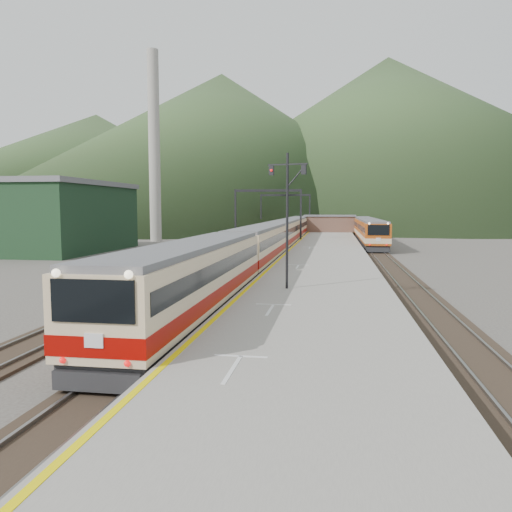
% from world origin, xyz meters
% --- Properties ---
extents(ground, '(400.00, 400.00, 0.00)m').
position_xyz_m(ground, '(0.00, 0.00, 0.00)').
color(ground, '#47423D').
rests_on(ground, ground).
extents(track_main, '(2.60, 200.00, 0.23)m').
position_xyz_m(track_main, '(0.00, 40.00, 0.07)').
color(track_main, black).
rests_on(track_main, ground).
extents(track_far, '(2.60, 200.00, 0.23)m').
position_xyz_m(track_far, '(-5.00, 40.00, 0.07)').
color(track_far, black).
rests_on(track_far, ground).
extents(track_second, '(2.60, 200.00, 0.23)m').
position_xyz_m(track_second, '(11.50, 40.00, 0.07)').
color(track_second, black).
rests_on(track_second, ground).
extents(platform, '(8.00, 100.00, 1.00)m').
position_xyz_m(platform, '(5.60, 38.00, 0.50)').
color(platform, gray).
rests_on(platform, ground).
extents(gantry_near, '(9.55, 0.25, 8.00)m').
position_xyz_m(gantry_near, '(-2.85, 55.00, 5.59)').
color(gantry_near, black).
rests_on(gantry_near, ground).
extents(gantry_far, '(9.55, 0.25, 8.00)m').
position_xyz_m(gantry_far, '(-2.85, 80.00, 5.59)').
color(gantry_far, black).
rests_on(gantry_far, ground).
extents(warehouse, '(14.50, 20.50, 8.60)m').
position_xyz_m(warehouse, '(-28.00, 42.00, 4.32)').
color(warehouse, black).
rests_on(warehouse, ground).
extents(smokestack, '(1.80, 1.80, 30.00)m').
position_xyz_m(smokestack, '(-22.00, 62.00, 15.00)').
color(smokestack, '#9E998E').
rests_on(smokestack, ground).
extents(station_shed, '(9.40, 4.40, 3.10)m').
position_xyz_m(station_shed, '(5.60, 78.00, 2.57)').
color(station_shed, brown).
rests_on(station_shed, platform).
extents(hill_a, '(180.00, 180.00, 60.00)m').
position_xyz_m(hill_a, '(-40.00, 190.00, 30.00)').
color(hill_a, '#354F25').
rests_on(hill_a, ground).
extents(hill_b, '(220.00, 220.00, 75.00)m').
position_xyz_m(hill_b, '(30.00, 230.00, 37.50)').
color(hill_b, '#354F25').
rests_on(hill_b, ground).
extents(hill_d, '(200.00, 200.00, 55.00)m').
position_xyz_m(hill_d, '(-120.00, 240.00, 27.50)').
color(hill_d, '#354F25').
rests_on(hill_d, ground).
extents(main_train, '(2.96, 101.40, 3.61)m').
position_xyz_m(main_train, '(0.00, 48.35, 2.03)').
color(main_train, beige).
rests_on(main_train, track_main).
extents(second_train, '(2.99, 40.68, 3.65)m').
position_xyz_m(second_train, '(11.50, 64.41, 2.05)').
color(second_train, '#A64511').
rests_on(second_train, track_second).
extents(signal_mast, '(2.17, 0.61, 7.27)m').
position_xyz_m(signal_mast, '(3.96, 11.86, 5.42)').
color(signal_mast, black).
rests_on(signal_mast, platform).
extents(short_signal_a, '(0.26, 0.22, 2.27)m').
position_xyz_m(short_signal_a, '(-3.20, 3.72, 1.46)').
color(short_signal_a, black).
rests_on(short_signal_a, ground).
extents(short_signal_b, '(0.27, 0.23, 2.27)m').
position_xyz_m(short_signal_b, '(-2.97, 32.71, 1.46)').
color(short_signal_b, black).
rests_on(short_signal_b, ground).
extents(short_signal_c, '(0.24, 0.19, 2.27)m').
position_xyz_m(short_signal_c, '(-7.84, 13.94, 1.46)').
color(short_signal_c, black).
rests_on(short_signal_c, ground).
extents(worker, '(0.67, 0.62, 1.53)m').
position_xyz_m(worker, '(-3.07, 6.45, 0.76)').
color(worker, '#242733').
rests_on(worker, ground).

